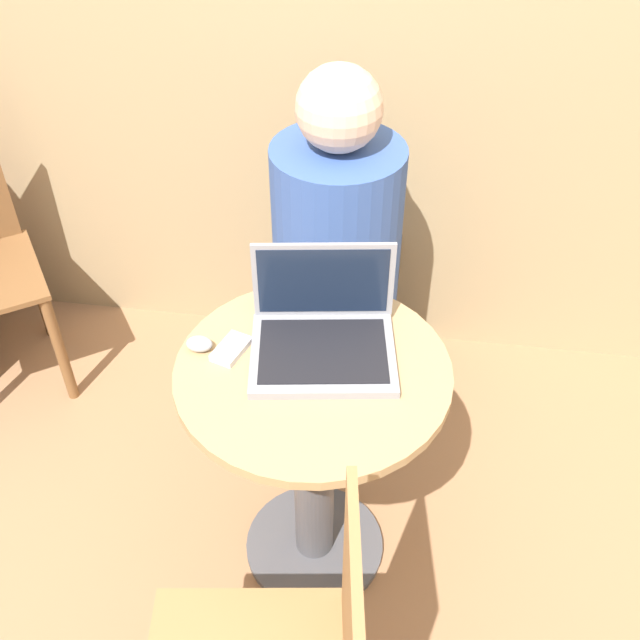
# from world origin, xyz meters

# --- Properties ---
(ground_plane) EXTENTS (12.00, 12.00, 0.00)m
(ground_plane) POSITION_xyz_m (0.00, 0.00, 0.00)
(ground_plane) COLOR #9E704C
(round_table) EXTENTS (0.62, 0.62, 0.72)m
(round_table) POSITION_xyz_m (0.00, 0.00, 0.47)
(round_table) COLOR #4C4C51
(round_table) RESTS_ON ground_plane
(laptop) EXTENTS (0.36, 0.31, 0.22)m
(laptop) POSITION_xyz_m (0.01, 0.07, 0.76)
(laptop) COLOR gray
(laptop) RESTS_ON round_table
(cell_phone) EXTENTS (0.09, 0.11, 0.02)m
(cell_phone) POSITION_xyz_m (-0.19, 0.03, 0.73)
(cell_phone) COLOR silver
(cell_phone) RESTS_ON round_table
(computer_mouse) EXTENTS (0.06, 0.04, 0.03)m
(computer_mouse) POSITION_xyz_m (-0.26, 0.02, 0.74)
(computer_mouse) COLOR #B2B2B7
(computer_mouse) RESTS_ON round_table
(person_seated) EXTENTS (0.36, 0.57, 1.18)m
(person_seated) POSITION_xyz_m (-0.02, 0.62, 0.49)
(person_seated) COLOR #3D4766
(person_seated) RESTS_ON ground_plane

